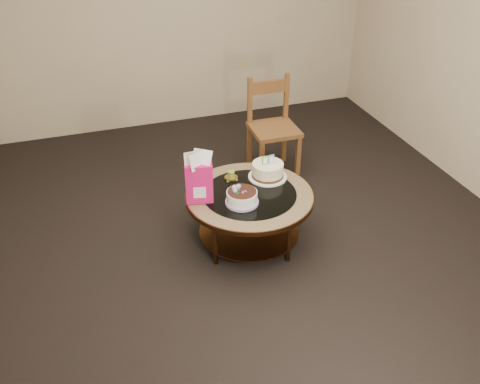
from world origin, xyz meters
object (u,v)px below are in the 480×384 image
object	(u,v)px
coffee_table	(250,202)
decorated_cake	(242,198)
cream_cake	(268,171)
gift_bag	(199,177)
dining_chair	(273,127)

from	to	relation	value
coffee_table	decorated_cake	world-z (taller)	decorated_cake
coffee_table	decorated_cake	size ratio (longest dim) A/B	3.99
cream_cake	decorated_cake	bearing A→B (deg)	-144.63
gift_bag	dining_chair	bearing A→B (deg)	57.84
coffee_table	gift_bag	distance (m)	0.49
dining_chair	cream_cake	bearing A→B (deg)	-112.91
coffee_table	dining_chair	bearing A→B (deg)	59.74
gift_bag	decorated_cake	bearing A→B (deg)	-13.52
coffee_table	cream_cake	xyz separation A→B (m)	(0.22, 0.18, 0.14)
coffee_table	cream_cake	size ratio (longest dim) A/B	3.19
coffee_table	cream_cake	world-z (taller)	cream_cake
coffee_table	dining_chair	world-z (taller)	dining_chair
cream_cake	dining_chair	distance (m)	0.93
cream_cake	coffee_table	bearing A→B (deg)	-147.20
decorated_cake	gift_bag	world-z (taller)	gift_bag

